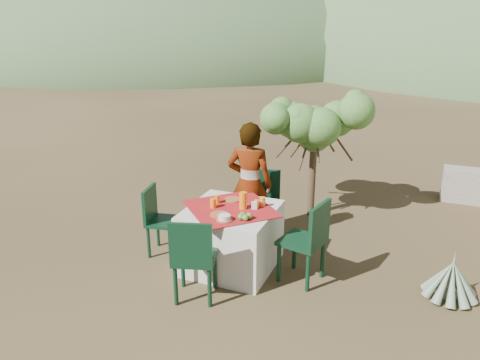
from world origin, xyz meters
name	(u,v)px	position (x,y,z in m)	size (l,w,h in m)	color
ground	(237,267)	(0.00, 0.00, 0.00)	(160.00, 160.00, 0.00)	#312516
table	(231,237)	(-0.08, 0.00, 0.38)	(1.30, 1.30, 0.76)	silver
chair_far	(264,200)	(-0.01, 0.99, 0.51)	(0.51, 0.51, 0.91)	black
chair_near	(193,256)	(-0.15, -0.83, 0.53)	(0.55, 0.55, 0.96)	black
chair_left	(159,217)	(-1.06, -0.02, 0.49)	(0.48, 0.48, 0.89)	black
chair_right	(309,238)	(0.87, 0.00, 0.55)	(0.55, 0.55, 0.99)	black
person	(250,184)	(-0.10, 0.69, 0.83)	(0.60, 0.40, 1.65)	#8C6651
shrub_tree	(319,130)	(0.49, 1.95, 1.33)	(1.44, 1.41, 1.69)	#4C3A26
agave	(451,280)	(2.39, 0.25, 0.21)	(0.58, 0.59, 0.63)	gray
hill_near_left	(173,54)	(-18.00, 30.00, 0.00)	(40.00, 40.00, 16.00)	#3A502D
hill_far_center	(379,44)	(-4.00, 52.00, 0.00)	(60.00, 60.00, 24.00)	slate
plate_far	(233,199)	(-0.16, 0.25, 0.77)	(0.21, 0.21, 0.01)	brown
plate_near	(220,214)	(-0.12, -0.23, 0.77)	(0.21, 0.21, 0.01)	brown
glass_far	(217,199)	(-0.30, 0.09, 0.81)	(0.06, 0.06, 0.10)	orange
glass_near	(213,203)	(-0.28, -0.06, 0.82)	(0.07, 0.07, 0.11)	orange
juice_pitcher	(243,200)	(0.06, 0.05, 0.86)	(0.09, 0.09, 0.20)	orange
bowl_plate	(224,220)	(-0.01, -0.34, 0.77)	(0.19, 0.19, 0.01)	brown
white_bowl	(224,217)	(-0.01, -0.34, 0.80)	(0.14, 0.14, 0.05)	silver
jar_left	(256,204)	(0.20, 0.12, 0.81)	(0.06, 0.06, 0.10)	orange
jar_right	(262,202)	(0.24, 0.21, 0.82)	(0.07, 0.07, 0.11)	orange
napkin_holder	(254,205)	(0.19, 0.08, 0.80)	(0.07, 0.04, 0.09)	silver
fruit_cluster	(245,216)	(0.19, -0.24, 0.80)	(0.15, 0.14, 0.07)	#547E2D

